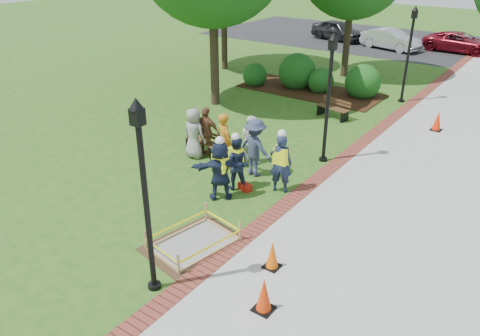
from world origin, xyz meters
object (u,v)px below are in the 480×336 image
Objects in this scene: hivis_worker_a at (220,168)px; hivis_worker_b at (281,162)px; cone_front at (264,296)px; hivis_worker_c at (236,161)px; wet_concrete_pad at (194,237)px; lamp_near at (144,186)px; bench_near at (203,146)px.

hivis_worker_b is (1.17, 1.37, 0.01)m from hivis_worker_a.
cone_front is 0.44× the size of hivis_worker_c.
wet_concrete_pad is 1.31× the size of hivis_worker_b.
lamp_near is at bearing -78.64° from wet_concrete_pad.
hivis_worker_c is at bearing -30.14° from bench_near.
bench_near is 8.07m from cone_front.
lamp_near is 2.17× the size of hivis_worker_b.
hivis_worker_c reaches higher than bench_near.
hivis_worker_c reaches higher than cone_front.
hivis_worker_b is 1.10× the size of hivis_worker_c.
hivis_worker_c is (2.50, -1.45, 0.65)m from bench_near.
hivis_worker_a reaches higher than wet_concrete_pad.
hivis_worker_a is (-3.54, 3.13, 0.57)m from cone_front.
bench_near is at bearing 121.51° from lamp_near.
hivis_worker_b reaches higher than hivis_worker_a.
wet_concrete_pad is at bearing 161.26° from cone_front.
hivis_worker_a is at bearing 111.98° from wet_concrete_pad.
hivis_worker_a is (-1.24, 3.93, -1.53)m from lamp_near.
bench_near is at bearing 138.79° from hivis_worker_a.
bench_near is at bearing 127.59° from wet_concrete_pad.
hivis_worker_c is (-1.26, 4.68, -1.59)m from lamp_near.
wet_concrete_pad is at bearing -68.02° from hivis_worker_a.
hivis_worker_c is at bearing -152.54° from hivis_worker_b.
lamp_near is (-2.29, -0.80, 2.10)m from cone_front.
cone_front is 4.76m from hivis_worker_a.
hivis_worker_c is at bearing 105.05° from lamp_near.
hivis_worker_c is (-0.92, 2.99, 0.66)m from wet_concrete_pad.
lamp_near reaches higher than hivis_worker_a.
hivis_worker_c is at bearing 91.18° from hivis_worker_a.
bench_near reaches higher than wet_concrete_pad.
wet_concrete_pad is 0.60× the size of lamp_near.
lamp_near is 2.39× the size of hivis_worker_c.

